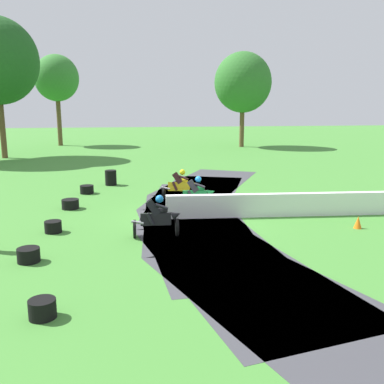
# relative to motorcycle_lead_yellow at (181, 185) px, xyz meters

# --- Properties ---
(ground_plane) EXTENTS (120.00, 120.00, 0.00)m
(ground_plane) POSITION_rel_motorcycle_lead_yellow_xyz_m (0.11, -3.29, -0.65)
(ground_plane) COLOR #428433
(track_asphalt) EXTENTS (7.71, 24.17, 0.01)m
(track_asphalt) POSITION_rel_motorcycle_lead_yellow_xyz_m (0.81, -3.32, -0.65)
(track_asphalt) COLOR #3D3D42
(track_asphalt) RESTS_ON ground
(safety_barrier) EXTENTS (12.98, 0.90, 0.90)m
(safety_barrier) POSITION_rel_motorcycle_lead_yellow_xyz_m (5.57, -3.54, -0.20)
(safety_barrier) COLOR white
(safety_barrier) RESTS_ON ground
(motorcycle_lead_yellow) EXTENTS (1.71, 1.00, 1.43)m
(motorcycle_lead_yellow) POSITION_rel_motorcycle_lead_yellow_xyz_m (0.00, 0.00, 0.00)
(motorcycle_lead_yellow) COLOR black
(motorcycle_lead_yellow) RESTS_ON ground
(motorcycle_chase_green) EXTENTS (1.71, 0.86, 1.42)m
(motorcycle_chase_green) POSITION_rel_motorcycle_lead_yellow_xyz_m (0.46, -1.95, 0.01)
(motorcycle_chase_green) COLOR black
(motorcycle_chase_green) RESTS_ON ground
(motorcycle_trailing_black) EXTENTS (1.69, 0.73, 1.43)m
(motorcycle_trailing_black) POSITION_rel_motorcycle_lead_yellow_xyz_m (-1.32, -5.43, 0.00)
(motorcycle_trailing_black) COLOR black
(motorcycle_trailing_black) RESTS_ON ground
(tire_stack_near) EXTENTS (0.60, 0.60, 0.80)m
(tire_stack_near) POSITION_rel_motorcycle_lead_yellow_xyz_m (-3.35, 3.88, -0.25)
(tire_stack_near) COLOR black
(tire_stack_near) RESTS_ON ground
(tire_stack_mid_a) EXTENTS (0.65, 0.65, 0.40)m
(tire_stack_mid_a) POSITION_rel_motorcycle_lead_yellow_xyz_m (-4.40, 1.84, -0.45)
(tire_stack_mid_a) COLOR black
(tire_stack_mid_a) RESTS_ON ground
(tire_stack_mid_b) EXTENTS (0.70, 0.70, 0.40)m
(tire_stack_mid_b) POSITION_rel_motorcycle_lead_yellow_xyz_m (-4.76, -1.20, -0.45)
(tire_stack_mid_b) COLOR black
(tire_stack_mid_b) RESTS_ON ground
(tire_stack_far) EXTENTS (0.57, 0.57, 0.40)m
(tire_stack_far) POSITION_rel_motorcycle_lead_yellow_xyz_m (-4.86, -4.56, -0.45)
(tire_stack_far) COLOR black
(tire_stack_far) RESTS_ON ground
(tire_stack_extra_a) EXTENTS (0.62, 0.62, 0.40)m
(tire_stack_extra_a) POSITION_rel_motorcycle_lead_yellow_xyz_m (-5.04, -7.35, -0.45)
(tire_stack_extra_a) COLOR black
(tire_stack_extra_a) RESTS_ON ground
(tire_stack_extra_b) EXTENTS (0.57, 0.57, 0.40)m
(tire_stack_extra_b) POSITION_rel_motorcycle_lead_yellow_xyz_m (-4.00, -10.72, -0.45)
(tire_stack_extra_b) COLOR black
(tire_stack_extra_b) RESTS_ON ground
(traffic_cone) EXTENTS (0.28, 0.28, 0.44)m
(traffic_cone) POSITION_rel_motorcycle_lead_yellow_xyz_m (5.72, -5.43, -0.43)
(traffic_cone) COLOR orange
(traffic_cone) RESTS_ON ground
(tree_far_right) EXTENTS (4.30, 4.30, 8.88)m
(tree_far_right) POSITION_rel_motorcycle_lead_yellow_xyz_m (-9.52, 26.06, 5.92)
(tree_far_right) COLOR brown
(tree_far_right) RESTS_ON ground
(tree_mid_rise) EXTENTS (5.44, 5.44, 9.00)m
(tree_mid_rise) POSITION_rel_motorcycle_lead_yellow_xyz_m (8.31, 22.46, 5.48)
(tree_mid_rise) COLOR brown
(tree_mid_rise) RESTS_ON ground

